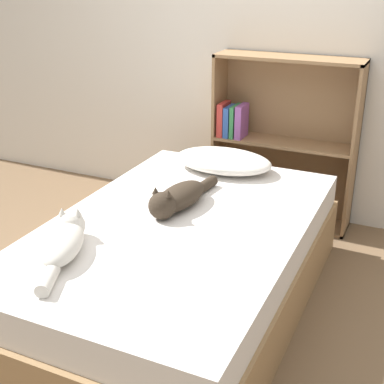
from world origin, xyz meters
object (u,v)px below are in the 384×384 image
object	(u,v)px
bed	(180,265)
pillow	(223,161)
bookshelf	(281,138)
cat_light	(64,241)
cat_dark	(177,198)

from	to	relation	value
bed	pillow	world-z (taller)	pillow
bookshelf	cat_light	bearing A→B (deg)	-104.63
bookshelf	pillow	bearing A→B (deg)	-112.03
pillow	cat_light	bearing A→B (deg)	-101.38
bed	pillow	bearing A→B (deg)	95.32
bed	pillow	xyz separation A→B (m)	(-0.07, 0.75, 0.31)
pillow	cat_light	xyz separation A→B (m)	(-0.25, -1.23, -0.00)
cat_light	bookshelf	size ratio (longest dim) A/B	0.47
cat_dark	bookshelf	world-z (taller)	bookshelf
cat_light	cat_dark	xyz separation A→B (m)	(0.24, 0.61, 0.00)
pillow	cat_dark	xyz separation A→B (m)	(-0.01, -0.62, -0.00)
cat_light	cat_dark	bearing A→B (deg)	-44.79
cat_light	cat_dark	size ratio (longest dim) A/B	0.90
cat_dark	bookshelf	xyz separation A→B (m)	(0.21, 1.13, 0.03)
pillow	bookshelf	world-z (taller)	bookshelf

